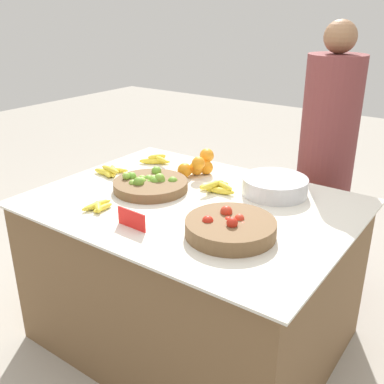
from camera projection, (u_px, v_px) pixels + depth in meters
The scene contains 12 objects.
ground_plane at pixel (192, 334), 2.48m from camera, with size 12.00×12.00×0.00m, color #ADA599.
market_table at pixel (192, 272), 2.33m from camera, with size 1.52×1.14×0.80m.
lime_bowl at pixel (151, 184), 2.31m from camera, with size 0.38×0.38×0.09m.
tomato_basket at pixel (230, 227), 1.84m from camera, with size 0.38×0.38×0.10m.
orange_pile at pixel (198, 165), 2.49m from camera, with size 0.15×0.22×0.14m.
metal_bowl at pixel (275, 186), 2.25m from camera, with size 0.33×0.33×0.09m.
price_sign at pixel (132, 219), 1.90m from camera, with size 0.16×0.01×0.08m.
banana_bunch_front_right at pixel (156, 160), 2.70m from camera, with size 0.18×0.19×0.06m.
banana_bunch_front_center at pixel (98, 206), 2.09m from camera, with size 0.12×0.16×0.03m.
banana_bunch_front_left at pixel (110, 171), 2.51m from camera, with size 0.19×0.16×0.05m.
banana_bunch_middle_right at pixel (216, 187), 2.29m from camera, with size 0.20×0.21×0.06m.
vendor_person at pixel (324, 174), 2.68m from camera, with size 0.32×0.32×1.61m.
Camera 1 is at (1.16, -1.62, 1.67)m, focal length 42.00 mm.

